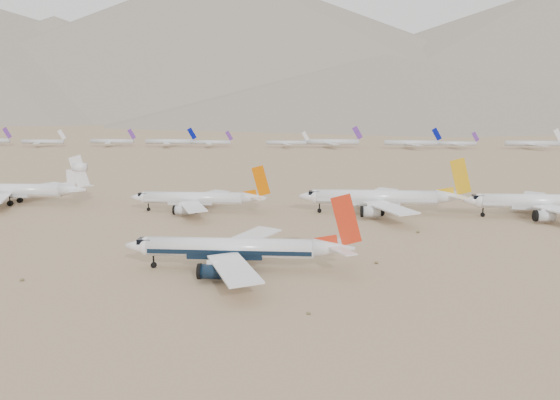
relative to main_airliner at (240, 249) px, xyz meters
name	(u,v)px	position (x,y,z in m)	size (l,w,h in m)	color
ground	(261,263)	(3.68, 4.75, -4.40)	(7000.00, 7000.00, 0.00)	#8C7151
main_airliner	(240,249)	(0.00, 0.00, 0.00)	(45.33, 44.28, 16.00)	white
row2_navy_widebody	(548,202)	(83.42, 58.24, 0.32)	(47.46, 46.41, 16.88)	white
row2_gold_tail	(383,198)	(35.28, 60.91, 0.50)	(49.20, 48.12, 17.52)	white
row2_orange_tail	(199,199)	(-21.65, 59.83, -0.24)	(41.57, 40.67, 14.83)	white
row2_white_trijet	(18,190)	(-85.27, 67.92, 0.50)	(47.76, 46.67, 16.92)	white
distant_storage_row	(261,142)	(-30.94, 323.03, -0.06)	(475.33, 46.23, 14.78)	silver
mountain_range	(340,54)	(73.86, 1652.77, 185.92)	(7354.00, 3024.00, 470.00)	slate
desert_scrub	(255,315)	(5.94, -24.46, -4.11)	(261.14, 121.67, 0.63)	brown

